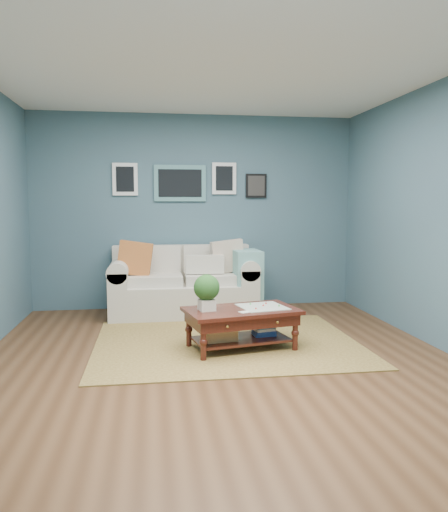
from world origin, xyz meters
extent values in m
plane|color=brown|center=(0.00, 0.00, 0.00)|extent=(5.00, 5.00, 0.00)
plane|color=white|center=(0.00, 0.00, 2.70)|extent=(5.00, 5.00, 0.00)
cube|color=#405967|center=(0.00, 2.50, 1.35)|extent=(4.50, 0.02, 2.70)
cube|color=#405967|center=(0.00, -2.50, 1.35)|extent=(4.50, 0.02, 2.70)
cube|color=#405967|center=(2.25, 0.00, 1.35)|extent=(0.02, 5.00, 2.70)
cube|color=slate|center=(-0.21, 2.48, 1.75)|extent=(0.72, 0.03, 0.50)
cube|color=black|center=(-0.21, 2.46, 1.75)|extent=(0.60, 0.01, 0.38)
cube|color=white|center=(-0.96, 2.48, 1.80)|extent=(0.34, 0.03, 0.44)
cube|color=white|center=(0.41, 2.48, 1.82)|extent=(0.34, 0.03, 0.44)
cube|color=black|center=(0.87, 2.48, 1.72)|extent=(0.30, 0.03, 0.34)
cube|color=brown|center=(0.15, 0.55, 0.01)|extent=(2.73, 2.19, 0.01)
cube|color=beige|center=(-0.21, 1.99, 0.21)|extent=(1.42, 0.88, 0.42)
cube|color=beige|center=(-0.21, 2.33, 0.66)|extent=(1.86, 0.22, 0.48)
cube|color=beige|center=(-1.04, 1.99, 0.31)|extent=(0.24, 0.88, 0.62)
cube|color=beige|center=(0.61, 1.99, 0.31)|extent=(0.24, 0.88, 0.62)
cylinder|color=beige|center=(-1.04, 1.99, 0.62)|extent=(0.26, 0.88, 0.26)
cylinder|color=beige|center=(0.61, 1.99, 0.62)|extent=(0.26, 0.88, 0.26)
cube|color=beige|center=(-0.59, 1.93, 0.48)|extent=(0.72, 0.56, 0.13)
cube|color=beige|center=(0.16, 1.93, 0.48)|extent=(0.72, 0.56, 0.13)
cube|color=beige|center=(-0.59, 2.21, 0.73)|extent=(0.72, 0.12, 0.36)
cube|color=beige|center=(0.16, 2.21, 0.73)|extent=(0.72, 0.12, 0.36)
cube|color=#DC4F25|center=(-0.83, 1.94, 0.77)|extent=(0.48, 0.17, 0.47)
cube|color=beige|center=(0.38, 2.01, 0.77)|extent=(0.47, 0.18, 0.46)
cube|color=beige|center=(0.07, 1.89, 0.68)|extent=(0.50, 0.12, 0.24)
cube|color=#83BCB3|center=(0.61, 1.87, 0.46)|extent=(0.34, 0.55, 0.80)
cube|color=#32170E|center=(0.26, 0.31, 0.40)|extent=(1.21, 0.85, 0.04)
cube|color=#32170E|center=(0.26, 0.31, 0.32)|extent=(1.13, 0.77, 0.11)
cube|color=#32170E|center=(0.26, 0.31, 0.10)|extent=(1.02, 0.66, 0.02)
sphere|color=gold|center=(0.07, -0.03, 0.32)|extent=(0.03, 0.03, 0.03)
sphere|color=gold|center=(0.58, 0.07, 0.32)|extent=(0.03, 0.03, 0.03)
cylinder|color=#32170E|center=(-0.16, -0.02, 0.19)|extent=(0.06, 0.06, 0.38)
cylinder|color=#32170E|center=(0.78, 0.17, 0.19)|extent=(0.06, 0.06, 0.38)
cylinder|color=#32170E|center=(-0.26, 0.46, 0.19)|extent=(0.06, 0.06, 0.38)
cylinder|color=#32170E|center=(0.68, 0.65, 0.19)|extent=(0.06, 0.06, 0.38)
cube|color=white|center=(-0.09, 0.29, 0.47)|extent=(0.17, 0.17, 0.11)
sphere|color=#194714|center=(-0.09, 0.29, 0.65)|extent=(0.26, 0.26, 0.26)
cube|color=beige|center=(0.49, 0.36, 0.42)|extent=(0.52, 0.52, 0.01)
cube|color=tan|center=(0.04, 0.27, 0.21)|extent=(0.35, 0.28, 0.18)
cube|color=#264898|center=(0.51, 0.38, 0.17)|extent=(0.25, 0.21, 0.10)
camera|label=1|loc=(-0.62, -4.54, 1.47)|focal=35.00mm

